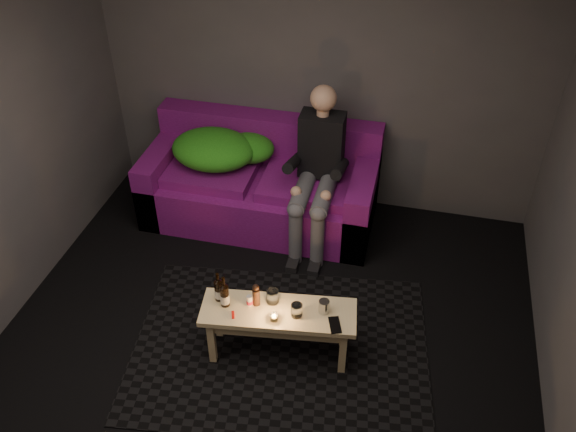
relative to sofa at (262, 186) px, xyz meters
The scene contains 17 objects.
floor 1.90m from the sofa, 76.40° to the right, with size 4.50×4.50×0.00m, color black.
room 1.94m from the sofa, 71.95° to the right, with size 4.50×4.50×4.50m.
rug 1.68m from the sofa, 69.94° to the right, with size 2.19×1.59×0.01m, color black.
sofa is the anchor object (origin of this frame).
green_blanket 0.52m from the sofa, behind, with size 0.92×0.63×0.32m.
person 0.70m from the sofa, 17.29° to the right, with size 0.38×0.87×1.40m.
coffee_table 1.70m from the sofa, 70.52° to the right, with size 1.13×0.49×0.45m.
beer_bottle_a 1.61m from the sofa, 85.35° to the right, with size 0.06×0.06×0.25m.
beer_bottle_b 1.66m from the sofa, 83.44° to the right, with size 0.07×0.07×0.26m.
salt_shaker 1.65m from the sofa, 77.43° to the right, with size 0.04×0.04×0.09m, color silver.
pepper_mill 1.64m from the sofa, 75.76° to the right, with size 0.05×0.05×0.14m, color black.
tumbler_back 1.62m from the sofa, 71.65° to the right, with size 0.09×0.09×0.11m, color white.
tealight 1.79m from the sofa, 71.69° to the right, with size 0.06×0.06×0.04m.
tumbler_front 1.77m from the sofa, 66.54° to the right, with size 0.08×0.08×0.10m, color white.
steel_cup 1.78m from the sofa, 60.27° to the right, with size 0.08×0.08×0.10m, color #AEB1B5.
smartphone 1.92m from the sofa, 59.31° to the right, with size 0.07×0.15×0.01m, color black.
red_lighter 1.75m from the sofa, 81.02° to the right, with size 0.02×0.07×0.01m, color red.
Camera 1 is at (0.88, -2.64, 3.60)m, focal length 38.00 mm.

